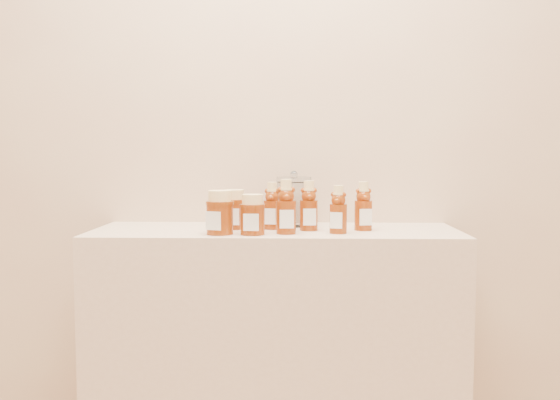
# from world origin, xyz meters

# --- Properties ---
(wall_back) EXTENTS (3.50, 0.02, 2.70)m
(wall_back) POSITION_xyz_m (0.00, 1.75, 1.35)
(wall_back) COLOR tan
(wall_back) RESTS_ON ground
(display_table) EXTENTS (1.20, 0.40, 0.90)m
(display_table) POSITION_xyz_m (0.00, 1.55, 0.45)
(display_table) COLOR #CBB094
(display_table) RESTS_ON ground
(bear_bottle_back_left) EXTENTS (0.07, 0.07, 0.18)m
(bear_bottle_back_left) POSITION_xyz_m (-0.01, 1.56, 0.99)
(bear_bottle_back_left) COLOR #6A2408
(bear_bottle_back_left) RESTS_ON display_table
(bear_bottle_back_mid) EXTENTS (0.07, 0.07, 0.18)m
(bear_bottle_back_mid) POSITION_xyz_m (0.11, 1.53, 0.99)
(bear_bottle_back_mid) COLOR #6A2408
(bear_bottle_back_mid) RESTS_ON display_table
(bear_bottle_back_right) EXTENTS (0.07, 0.07, 0.18)m
(bear_bottle_back_right) POSITION_xyz_m (0.29, 1.54, 0.99)
(bear_bottle_back_right) COLOR #6A2408
(bear_bottle_back_right) RESTS_ON display_table
(bear_bottle_front_left) EXTENTS (0.07, 0.07, 0.19)m
(bear_bottle_front_left) POSITION_xyz_m (0.04, 1.45, 1.00)
(bear_bottle_front_left) COLOR #6A2408
(bear_bottle_front_left) RESTS_ON display_table
(bear_bottle_front_right) EXTENTS (0.07, 0.07, 0.17)m
(bear_bottle_front_right) POSITION_xyz_m (0.20, 1.47, 0.99)
(bear_bottle_front_right) COLOR #6A2408
(bear_bottle_front_right) RESTS_ON display_table
(honey_jar_left) EXTENTS (0.11, 0.11, 0.14)m
(honey_jar_left) POSITION_xyz_m (-0.17, 1.43, 0.97)
(honey_jar_left) COLOR #6A2408
(honey_jar_left) RESTS_ON display_table
(honey_jar_back) EXTENTS (0.09, 0.09, 0.13)m
(honey_jar_back) POSITION_xyz_m (-0.14, 1.57, 0.97)
(honey_jar_back) COLOR #6A2408
(honey_jar_back) RESTS_ON display_table
(honey_jar_front) EXTENTS (0.08, 0.08, 0.12)m
(honey_jar_front) POSITION_xyz_m (-0.07, 1.43, 0.96)
(honey_jar_front) COLOR #6A2408
(honey_jar_front) RESTS_ON display_table
(glass_canister) EXTENTS (0.16, 0.16, 0.18)m
(glass_canister) POSITION_xyz_m (0.06, 1.65, 0.99)
(glass_canister) COLOR white
(glass_canister) RESTS_ON display_table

